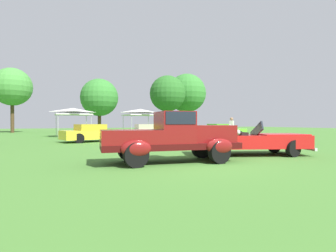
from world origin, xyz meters
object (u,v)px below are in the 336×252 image
(show_car_lime, at_px, (222,131))
(canopy_tent_right_field, at_px, (176,113))
(canopy_tent_left_field, at_px, (73,111))
(canopy_tent_center_field, at_px, (141,112))
(show_car_yellow, at_px, (92,133))
(show_car_cream, at_px, (151,132))
(feature_pickup_truck, at_px, (172,136))
(spectator_between_cars, at_px, (232,129))
(neighbor_convertible, at_px, (253,141))

(show_car_lime, bearing_deg, canopy_tent_right_field, 94.27)
(canopy_tent_left_field, height_order, canopy_tent_center_field, same)
(show_car_yellow, distance_m, canopy_tent_center_field, 8.86)
(canopy_tent_left_field, bearing_deg, show_car_cream, -58.36)
(feature_pickup_truck, height_order, show_car_cream, feature_pickup_truck)
(show_car_lime, height_order, spectator_between_cars, spectator_between_cars)
(show_car_lime, relative_size, spectator_between_cars, 2.49)
(canopy_tent_left_field, bearing_deg, spectator_between_cars, -54.69)
(canopy_tent_left_field, distance_m, canopy_tent_right_field, 10.90)
(show_car_cream, bearing_deg, feature_pickup_truck, -108.89)
(show_car_lime, relative_size, canopy_tent_left_field, 1.33)
(neighbor_convertible, height_order, canopy_tent_left_field, canopy_tent_left_field)
(neighbor_convertible, bearing_deg, show_car_lime, 58.42)
(canopy_tent_right_field, bearing_deg, spectator_between_cars, -100.01)
(show_car_yellow, relative_size, canopy_tent_left_field, 1.41)
(canopy_tent_left_field, xyz_separation_m, canopy_tent_center_field, (6.33, -1.20, -0.00))
(show_car_yellow, relative_size, show_car_lime, 1.06)
(neighbor_convertible, distance_m, canopy_tent_left_field, 18.94)
(show_car_lime, height_order, canopy_tent_center_field, canopy_tent_center_field)
(show_car_cream, xyz_separation_m, canopy_tent_left_field, (-4.78, 7.76, 1.82))
(show_car_yellow, xyz_separation_m, show_car_lime, (11.03, -0.17, 0.00))
(show_car_lime, bearing_deg, canopy_tent_center_field, 128.25)
(show_car_yellow, distance_m, canopy_tent_left_field, 7.79)
(show_car_yellow, distance_m, spectator_between_cars, 9.58)
(spectator_between_cars, xyz_separation_m, canopy_tent_left_field, (-8.73, 12.33, 1.51))
(show_car_cream, relative_size, canopy_tent_left_field, 1.48)
(feature_pickup_truck, distance_m, neighbor_convertible, 3.97)
(canopy_tent_left_field, relative_size, canopy_tent_right_field, 1.10)
(show_car_cream, bearing_deg, neighbor_convertible, -88.51)
(show_car_yellow, height_order, show_car_cream, same)
(canopy_tent_center_field, bearing_deg, spectator_between_cars, -77.80)
(feature_pickup_truck, height_order, canopy_tent_left_field, canopy_tent_left_field)
(canopy_tent_center_field, height_order, canopy_tent_right_field, same)
(show_car_yellow, distance_m, show_car_cream, 4.35)
(feature_pickup_truck, height_order, neighbor_convertible, feature_pickup_truck)
(neighbor_convertible, relative_size, canopy_tent_left_field, 1.55)
(canopy_tent_right_field, bearing_deg, feature_pickup_truck, -117.99)
(feature_pickup_truck, distance_m, canopy_tent_left_field, 18.60)
(show_car_lime, distance_m, spectator_between_cars, 5.37)
(canopy_tent_left_field, height_order, canopy_tent_right_field, same)
(show_car_yellow, xyz_separation_m, spectator_between_cars, (8.30, -4.78, 0.31))
(feature_pickup_truck, distance_m, canopy_tent_center_field, 18.14)
(show_car_yellow, bearing_deg, show_car_lime, -0.86)
(show_car_cream, relative_size, show_car_lime, 1.11)
(show_car_cream, height_order, spectator_between_cars, spectator_between_cars)
(neighbor_convertible, xyz_separation_m, canopy_tent_center_field, (1.28, 16.96, 1.84))
(feature_pickup_truck, distance_m, show_car_cream, 11.36)
(canopy_tent_right_field, bearing_deg, neighbor_convertible, -107.92)
(show_car_cream, distance_m, show_car_lime, 6.69)
(canopy_tent_center_field, bearing_deg, canopy_tent_right_field, 13.77)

